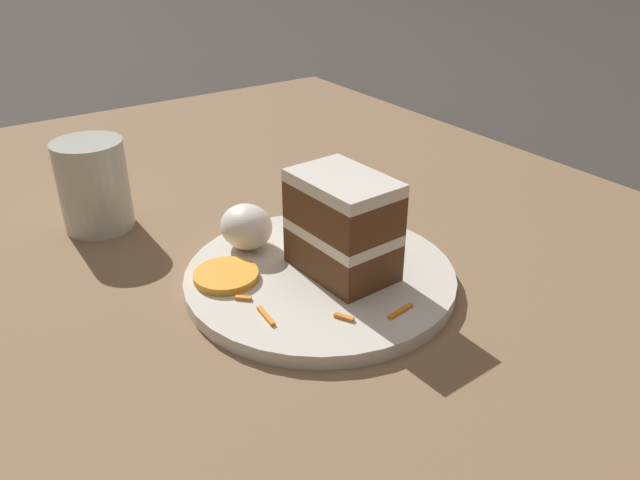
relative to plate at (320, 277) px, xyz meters
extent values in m
plane|color=#38332D|center=(-0.04, -0.05, -0.04)|extent=(6.00, 6.00, 0.00)
cube|color=#846647|center=(-0.04, -0.05, -0.03)|extent=(1.23, 0.96, 0.04)
cylinder|color=silver|center=(0.00, 0.00, 0.00)|extent=(0.24, 0.24, 0.01)
cube|color=brown|center=(0.01, 0.02, 0.02)|extent=(0.10, 0.07, 0.03)
cube|color=white|center=(0.01, 0.02, 0.05)|extent=(0.10, 0.07, 0.01)
cube|color=brown|center=(0.01, 0.02, 0.07)|extent=(0.10, 0.07, 0.03)
cube|color=white|center=(0.01, 0.02, 0.09)|extent=(0.10, 0.07, 0.01)
ellipsoid|color=white|center=(-0.08, -0.03, 0.03)|extent=(0.05, 0.05, 0.04)
cylinder|color=orange|center=(-0.03, -0.08, 0.01)|extent=(0.06, 0.06, 0.01)
cube|color=orange|center=(-0.03, 0.07, 0.01)|extent=(0.01, 0.01, 0.00)
cube|color=orange|center=(0.03, -0.08, 0.01)|extent=(0.03, 0.01, 0.00)
cube|color=orange|center=(0.00, -0.08, 0.01)|extent=(0.01, 0.01, 0.00)
cube|color=orange|center=(-0.06, 0.07, 0.01)|extent=(0.01, 0.02, 0.00)
cube|color=orange|center=(0.09, 0.02, 0.01)|extent=(0.01, 0.03, 0.00)
cube|color=orange|center=(0.07, -0.03, 0.01)|extent=(0.02, 0.01, 0.00)
cylinder|color=beige|center=(-0.23, -0.13, 0.04)|extent=(0.07, 0.07, 0.09)
cylinder|color=silver|center=(-0.23, -0.13, 0.01)|extent=(0.06, 0.06, 0.03)
camera|label=1|loc=(0.40, -0.27, 0.30)|focal=35.00mm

